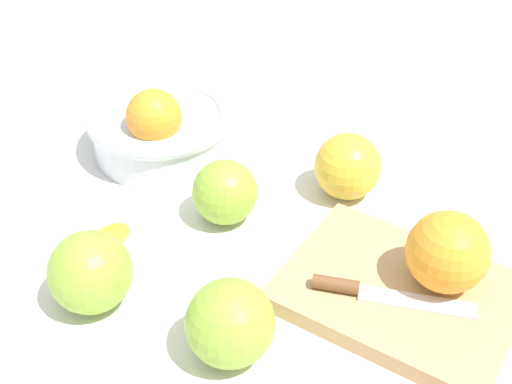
% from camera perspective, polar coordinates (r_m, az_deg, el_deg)
% --- Properties ---
extents(ground_plane, '(2.40, 2.40, 0.00)m').
position_cam_1_polar(ground_plane, '(0.74, 0.56, -4.88)').
color(ground_plane, silver).
extents(bowl, '(0.18, 0.18, 0.10)m').
position_cam_1_polar(bowl, '(0.87, -7.91, 5.38)').
color(bowl, silver).
rests_on(bowl, ground_plane).
extents(cutting_board, '(0.24, 0.19, 0.02)m').
position_cam_1_polar(cutting_board, '(0.69, 11.77, -8.23)').
color(cutting_board, tan).
rests_on(cutting_board, ground_plane).
extents(orange_on_board, '(0.08, 0.08, 0.08)m').
position_cam_1_polar(orange_on_board, '(0.67, 15.62, -4.81)').
color(orange_on_board, orange).
rests_on(orange_on_board, cutting_board).
extents(knife, '(0.15, 0.05, 0.01)m').
position_cam_1_polar(knife, '(0.67, 9.45, -8.18)').
color(knife, silver).
rests_on(knife, cutting_board).
extents(apple_front_left, '(0.08, 0.08, 0.08)m').
position_cam_1_polar(apple_front_left, '(0.67, -13.58, -6.48)').
color(apple_front_left, '#8EB738').
rests_on(apple_front_left, ground_plane).
extents(apple_front_right, '(0.08, 0.08, 0.08)m').
position_cam_1_polar(apple_front_right, '(0.61, -2.16, -10.82)').
color(apple_front_right, '#8EB738').
rests_on(apple_front_right, ground_plane).
extents(apple_back_right, '(0.08, 0.08, 0.08)m').
position_cam_1_polar(apple_back_right, '(0.80, 7.62, 2.12)').
color(apple_back_right, gold).
rests_on(apple_back_right, ground_plane).
extents(apple_back_left, '(0.07, 0.07, 0.07)m').
position_cam_1_polar(apple_back_left, '(0.76, -2.58, -0.01)').
color(apple_back_left, '#8EB738').
rests_on(apple_back_left, ground_plane).
extents(citrus_peel, '(0.04, 0.05, 0.01)m').
position_cam_1_polar(citrus_peel, '(0.77, -12.06, -3.45)').
color(citrus_peel, orange).
rests_on(citrus_peel, ground_plane).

